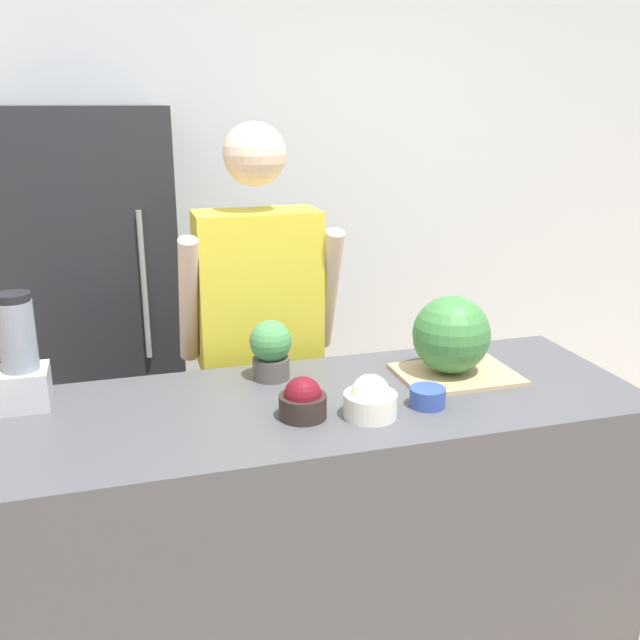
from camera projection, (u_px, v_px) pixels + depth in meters
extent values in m
cube|color=silver|center=(230.00, 205.00, 3.67)|extent=(8.00, 0.06, 2.60)
cube|color=#4C4C51|center=(323.00, 526.00, 2.37)|extent=(2.03, 0.73, 0.92)
cube|color=#232328|center=(92.00, 310.00, 3.26)|extent=(0.76, 0.64, 1.79)
cylinder|color=gray|center=(144.00, 286.00, 2.96)|extent=(0.02, 0.02, 0.63)
cube|color=#333338|center=(263.00, 461.00, 2.87)|extent=(0.34, 0.18, 0.84)
cube|color=gold|center=(258.00, 290.00, 2.66)|extent=(0.46, 0.22, 0.59)
sphere|color=beige|center=(255.00, 154.00, 2.52)|extent=(0.23, 0.23, 0.23)
cylinder|color=beige|center=(189.00, 301.00, 2.56)|extent=(0.07, 0.24, 0.50)
cylinder|color=beige|center=(328.00, 290.00, 2.70)|extent=(0.07, 0.24, 0.50)
cube|color=tan|center=(456.00, 374.00, 2.42)|extent=(0.39, 0.30, 0.01)
sphere|color=#3D7F3D|center=(451.00, 335.00, 2.39)|extent=(0.26, 0.26, 0.26)
cylinder|color=#2D231E|center=(303.00, 406.00, 2.10)|extent=(0.14, 0.14, 0.07)
sphere|color=maroon|center=(303.00, 395.00, 2.09)|extent=(0.11, 0.11, 0.11)
cylinder|color=white|center=(370.00, 405.00, 2.10)|extent=(0.16, 0.16, 0.07)
sphere|color=white|center=(370.00, 394.00, 2.09)|extent=(0.12, 0.12, 0.12)
cylinder|color=#334C9E|center=(428.00, 397.00, 2.18)|extent=(0.11, 0.11, 0.06)
cube|color=#B7B7BC|center=(24.00, 388.00, 2.17)|extent=(0.15, 0.15, 0.12)
cylinder|color=gray|center=(17.00, 336.00, 2.12)|extent=(0.11, 0.11, 0.21)
cylinder|color=black|center=(12.00, 297.00, 2.08)|extent=(0.10, 0.10, 0.02)
cylinder|color=#514C47|center=(271.00, 368.00, 2.39)|extent=(0.12, 0.12, 0.07)
sphere|color=#478E4C|center=(271.00, 341.00, 2.36)|extent=(0.14, 0.14, 0.14)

